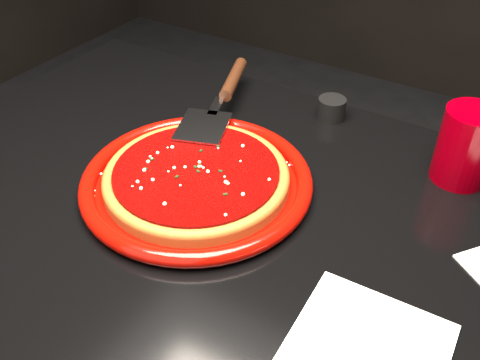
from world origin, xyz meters
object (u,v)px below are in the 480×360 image
(pizza_server, at_px, (221,98))
(ramekin, at_px, (332,108))
(plate, at_px, (197,181))
(cup, at_px, (466,146))

(pizza_server, bearing_deg, ramekin, 14.47)
(plate, relative_size, pizza_server, 1.05)
(plate, distance_m, pizza_server, 0.21)
(plate, bearing_deg, cup, 35.60)
(pizza_server, bearing_deg, cup, -12.40)
(pizza_server, bearing_deg, plate, -86.99)
(plate, bearing_deg, ramekin, 73.43)
(cup, height_order, ramekin, cup)
(plate, bearing_deg, pizza_server, 112.74)
(plate, xyz_separation_m, cup, (0.34, 0.24, 0.05))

